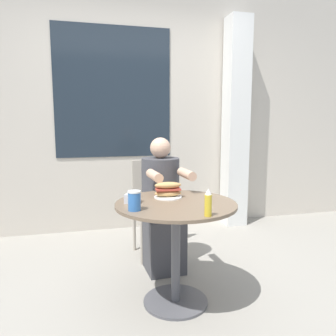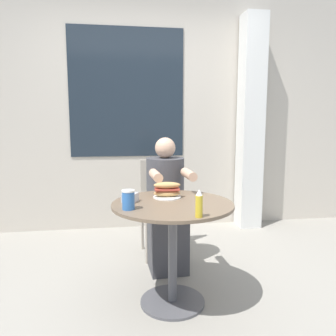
# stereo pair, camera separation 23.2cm
# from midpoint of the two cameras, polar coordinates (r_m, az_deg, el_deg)

# --- Properties ---
(ground_plane) EXTENTS (8.00, 8.00, 0.00)m
(ground_plane) POSITION_cam_midpoint_polar(r_m,az_deg,el_deg) (2.42, -1.64, -22.39)
(ground_plane) COLOR gray
(storefront_wall) EXTENTS (8.00, 0.09, 2.80)m
(storefront_wall) POSITION_cam_midpoint_polar(r_m,az_deg,el_deg) (3.78, -7.50, 10.68)
(storefront_wall) COLOR beige
(storefront_wall) RESTS_ON ground_plane
(lattice_pillar) EXTENTS (0.25, 0.25, 2.40)m
(lattice_pillar) POSITION_cam_midpoint_polar(r_m,az_deg,el_deg) (3.91, 10.03, 7.58)
(lattice_pillar) COLOR silver
(lattice_pillar) RESTS_ON ground_plane
(cafe_table) EXTENTS (0.80, 0.80, 0.70)m
(cafe_table) POSITION_cam_midpoint_polar(r_m,az_deg,el_deg) (2.20, -1.69, -10.66)
(cafe_table) COLOR brown
(cafe_table) RESTS_ON ground_plane
(diner_chair) EXTENTS (0.40, 0.40, 0.87)m
(diner_chair) POSITION_cam_midpoint_polar(r_m,az_deg,el_deg) (3.08, -4.85, -5.20)
(diner_chair) COLOR #ADA393
(diner_chair) RESTS_ON ground_plane
(seated_diner) EXTENTS (0.34, 0.58, 1.10)m
(seated_diner) POSITION_cam_midpoint_polar(r_m,az_deg,el_deg) (2.76, -3.53, -7.69)
(seated_diner) COLOR #424247
(seated_diner) RESTS_ON ground_plane
(sandwich_on_plate) EXTENTS (0.19, 0.19, 0.11)m
(sandwich_on_plate) POSITION_cam_midpoint_polar(r_m,az_deg,el_deg) (2.28, -2.92, -3.99)
(sandwich_on_plate) COLOR white
(sandwich_on_plate) RESTS_ON cafe_table
(drink_cup) EXTENTS (0.08, 0.08, 0.12)m
(drink_cup) POSITION_cam_midpoint_polar(r_m,az_deg,el_deg) (1.98, -9.25, -5.66)
(drink_cup) COLOR #336BB7
(drink_cup) RESTS_ON cafe_table
(napkin_box) EXTENTS (0.12, 0.12, 0.06)m
(napkin_box) POSITION_cam_midpoint_polar(r_m,az_deg,el_deg) (2.17, -9.25, -5.26)
(napkin_box) COLOR silver
(napkin_box) RESTS_ON cafe_table
(condiment_bottle) EXTENTS (0.04, 0.04, 0.16)m
(condiment_bottle) POSITION_cam_midpoint_polar(r_m,az_deg,el_deg) (1.84, 3.42, -6.12)
(condiment_bottle) COLOR gold
(condiment_bottle) RESTS_ON cafe_table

